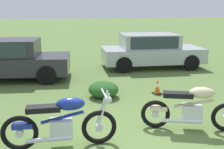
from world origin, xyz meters
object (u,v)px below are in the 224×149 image
(shrub_low, at_px, (104,89))
(traffic_cone, at_px, (157,87))
(motorcycle_blue, at_px, (61,122))
(car_silver, at_px, (151,49))
(motorcycle_cream, at_px, (192,108))

(shrub_low, distance_m, traffic_cone, 1.62)
(motorcycle_blue, height_order, traffic_cone, motorcycle_blue)
(car_silver, bearing_deg, motorcycle_cream, -98.71)
(shrub_low, bearing_deg, traffic_cone, -5.21)
(motorcycle_blue, height_order, shrub_low, motorcycle_blue)
(motorcycle_cream, xyz_separation_m, traffic_cone, (0.36, 2.50, -0.27))
(traffic_cone, bearing_deg, shrub_low, 174.79)
(car_silver, relative_size, shrub_low, 4.82)
(car_silver, bearing_deg, motorcycle_blue, -118.88)
(motorcycle_blue, relative_size, shrub_low, 2.31)
(motorcycle_cream, distance_m, shrub_low, 2.94)
(motorcycle_blue, distance_m, car_silver, 7.53)
(motorcycle_blue, xyz_separation_m, traffic_cone, (3.06, 2.54, -0.27))
(motorcycle_blue, xyz_separation_m, shrub_low, (1.45, 2.68, -0.26))
(motorcycle_blue, bearing_deg, shrub_low, 66.88)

